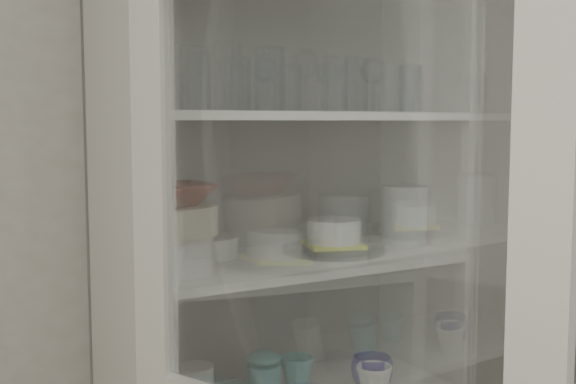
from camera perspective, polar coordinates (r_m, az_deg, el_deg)
wall_back at (r=2.12m, az=-7.77°, el=-3.56°), size 3.60×0.02×2.60m
pantry_cabinet at (r=2.15m, az=-0.86°, el=-13.26°), size 1.00×0.45×2.10m
tumbler_0 at (r=1.71m, az=-7.36°, el=8.89°), size 0.08×0.08×0.15m
tumbler_1 at (r=1.80m, az=-1.43°, el=8.88°), size 0.10×0.10×0.16m
tumbler_2 at (r=1.78m, az=-4.02°, el=8.49°), size 0.08×0.08×0.13m
tumbler_3 at (r=1.87m, az=3.76°, el=8.34°), size 0.07×0.07×0.13m
tumbler_4 at (r=2.05m, az=8.24°, el=8.16°), size 0.09×0.09×0.14m
tumbler_5 at (r=2.05m, az=9.55°, el=8.07°), size 0.07×0.07×0.13m
tumbler_6 at (r=2.06m, az=9.69°, el=7.99°), size 0.08×0.08×0.13m
tumbler_7 at (r=1.83m, az=-11.53°, el=8.44°), size 0.09×0.09×0.14m
tumbler_8 at (r=1.81m, az=-10.54°, el=8.71°), size 0.09×0.09×0.15m
tumbler_9 at (r=2.01m, az=0.21°, el=8.18°), size 0.07×0.07×0.13m
goblet_0 at (r=1.91m, az=-10.72°, el=9.05°), size 0.08×0.08×0.19m
goblet_1 at (r=2.04m, az=-1.63°, el=8.66°), size 0.08×0.08×0.17m
goblet_2 at (r=2.16m, az=3.24°, el=8.43°), size 0.07×0.07×0.16m
goblet_3 at (r=2.29m, az=6.76°, el=8.53°), size 0.08×0.08×0.19m
plate_stack_front at (r=1.81m, az=-9.19°, el=-4.84°), size 0.21×0.21×0.10m
plate_stack_back at (r=2.03m, az=-6.57°, el=-4.28°), size 0.19×0.19×0.06m
cream_bowl at (r=1.80m, az=-9.23°, el=-2.17°), size 0.29×0.29×0.07m
terracotta_bowl at (r=1.79m, az=-9.26°, el=-0.18°), size 0.23×0.23×0.05m
glass_platter at (r=2.09m, az=3.64°, el=-4.52°), size 0.34×0.34×0.02m
yellow_trivet at (r=2.09m, az=3.64°, el=-4.15°), size 0.20×0.20×0.01m
white_ramekin at (r=2.08m, az=3.65°, el=-3.08°), size 0.18×0.18×0.07m
grey_bowl_stack at (r=2.23m, az=9.19°, el=-1.81°), size 0.14×0.14×0.18m
mug_blue at (r=2.17m, az=6.65°, el=-13.98°), size 0.13×0.13×0.10m
mug_teal at (r=2.17m, az=0.75°, el=-14.03°), size 0.12×0.12×0.09m
mug_white at (r=2.10m, az=6.82°, el=-14.67°), size 0.11×0.11×0.09m
teal_jar at (r=2.09m, az=-1.86°, el=-14.44°), size 0.10×0.10×0.12m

